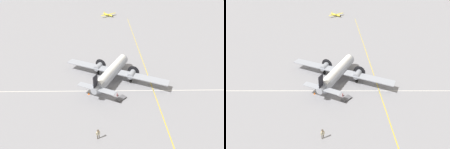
% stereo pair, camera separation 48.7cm
% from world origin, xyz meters
% --- Properties ---
extents(ground_plane, '(300.00, 300.00, 0.00)m').
position_xyz_m(ground_plane, '(0.00, 0.00, 0.00)').
color(ground_plane, gray).
extents(apron_line_eastwest, '(120.00, 0.16, 0.01)m').
position_xyz_m(apron_line_eastwest, '(0.00, 9.00, 0.00)').
color(apron_line_eastwest, gold).
rests_on(apron_line_eastwest, ground_plane).
extents(apron_line_northsouth, '(0.16, 120.00, 0.01)m').
position_xyz_m(apron_line_northsouth, '(4.18, 0.00, 0.00)').
color(apron_line_northsouth, silver).
rests_on(apron_line_northsouth, ground_plane).
extents(airliner_main, '(16.86, 24.03, 5.65)m').
position_xyz_m(airliner_main, '(-0.38, 0.18, 2.48)').
color(airliner_main, '#9399A3').
rests_on(airliner_main, ground_plane).
extents(crew_foreground, '(0.41, 0.59, 1.89)m').
position_xyz_m(crew_foreground, '(16.67, -2.37, 1.18)').
color(crew_foreground, '#473D2D').
rests_on(crew_foreground, ground_plane).
extents(suitcase_near_door, '(0.40, 0.15, 0.57)m').
position_xyz_m(suitcase_near_door, '(6.00, 0.99, 0.27)').
color(suitcase_near_door, maroon).
rests_on(suitcase_near_door, ground_plane).
extents(baggage_cart, '(2.41, 2.39, 0.56)m').
position_xyz_m(baggage_cart, '(7.06, 1.73, 0.28)').
color(baggage_cart, '#56565B').
rests_on(baggage_cart, ground_plane).
extents(light_aircraft_distant, '(7.92, 8.26, 1.98)m').
position_xyz_m(light_aircraft_distant, '(-64.87, -1.01, 0.82)').
color(light_aircraft_distant, yellow).
rests_on(light_aircraft_distant, ground_plane).
extents(traffic_cone, '(0.38, 0.38, 0.50)m').
position_xyz_m(traffic_cone, '(5.31, -4.99, 0.23)').
color(traffic_cone, orange).
rests_on(traffic_cone, ground_plane).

